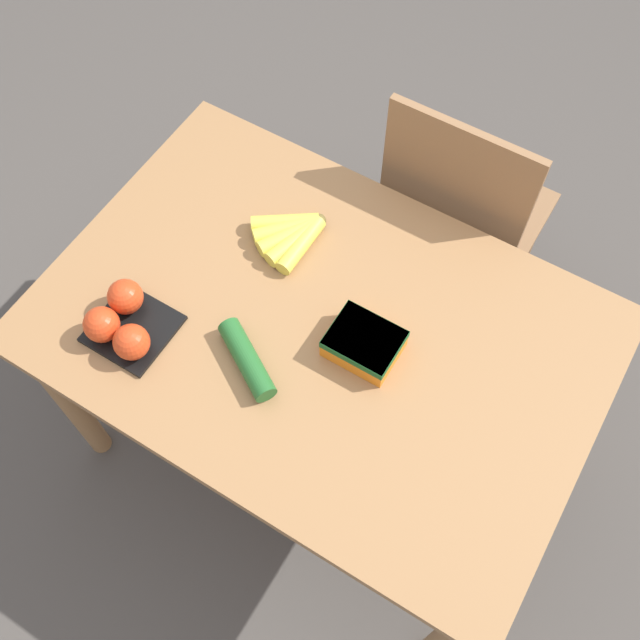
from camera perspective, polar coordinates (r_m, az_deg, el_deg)
name	(u,v)px	position (r m, az deg, el deg)	size (l,w,h in m)	color
ground_plane	(320,438)	(2.32, 0.00, -8.97)	(12.00, 12.00, 0.00)	#4C4742
dining_table	(320,347)	(1.75, 0.00, -2.08)	(1.24, 0.84, 0.72)	#9E7044
chair	(458,219)	(2.15, 10.49, 7.54)	(0.42, 0.40, 0.95)	#8E6642
banana_bunch	(292,234)	(1.77, -2.13, 6.56)	(0.16, 0.18, 0.04)	brown
tomato_pack	(122,322)	(1.67, -14.87, -0.16)	(0.17, 0.17, 0.09)	black
carrot_bag	(364,343)	(1.61, 3.34, -1.79)	(0.15, 0.12, 0.06)	orange
cucumber_near	(247,359)	(1.60, -5.58, -3.00)	(0.19, 0.14, 0.05)	#236028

